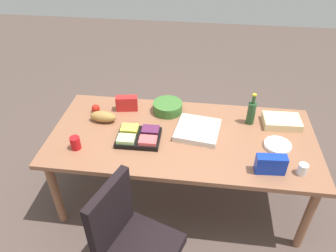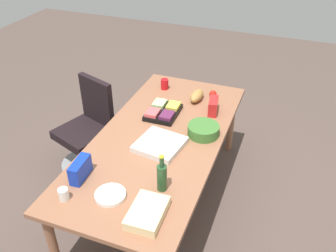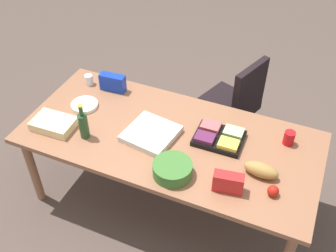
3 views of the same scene
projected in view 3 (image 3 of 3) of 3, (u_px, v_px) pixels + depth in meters
The scene contains 15 objects.
ground_plane at pixel (169, 198), 3.55m from camera, with size 10.00×10.00×0.00m, color brown.
conference_table at pixel (169, 143), 3.10m from camera, with size 2.26×1.05×0.75m.
office_chair at pixel (230, 113), 3.85m from camera, with size 0.61×0.61×0.97m.
wine_bottle at pixel (84, 125), 2.97m from camera, with size 0.09×0.09×0.30m.
fruit_platter at pixel (219, 137), 3.00m from camera, with size 0.37×0.29×0.07m.
paper_cup at pixel (89, 80), 3.53m from camera, with size 0.07×0.07×0.09m, color white.
chip_bag_red at pixel (228, 182), 2.62m from camera, with size 0.20×0.08×0.14m, color red.
pizza_box at pixel (151, 134), 3.03m from camera, with size 0.36×0.36×0.05m, color silver.
apple_red at pixel (273, 191), 2.60m from camera, with size 0.08×0.08×0.08m, color red.
chip_bag_blue at pixel (113, 83), 3.45m from camera, with size 0.22×0.08×0.15m, color #1334B4.
paper_plate_stack at pixel (85, 105), 3.31m from camera, with size 0.22×0.22×0.03m, color white.
red_solo_cup at pixel (289, 138), 2.95m from camera, with size 0.08×0.08×0.11m, color red.
sheet_cake at pixel (54, 124), 3.10m from camera, with size 0.32×0.22×0.07m, color beige.
bread_loaf at pixel (261, 170), 2.72m from camera, with size 0.24×0.11×0.10m, color #A2793D.
salad_bowl at pixel (173, 169), 2.73m from camera, with size 0.27×0.27×0.09m, color #3C702E.
Camera 3 is at (-0.88, 2.05, 2.83)m, focal length 43.01 mm.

